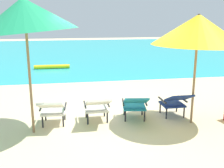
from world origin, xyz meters
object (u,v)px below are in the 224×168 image
object	(u,v)px
lounge_chair_near_left	(97,106)
beach_umbrella_left	(25,15)
beach_umbrella_right	(198,30)
lounge_chair_far_left	(52,109)
lounge_chair_far_right	(175,101)
lounge_chair_near_right	(135,104)
swim_buoy	(52,67)

from	to	relation	value
lounge_chair_near_left	beach_umbrella_left	distance (m)	2.41
beach_umbrella_right	lounge_chair_far_left	bearing A→B (deg)	174.46
lounge_chair_far_left	lounge_chair_far_right	size ratio (longest dim) A/B	1.04
lounge_chair_far_left	beach_umbrella_right	world-z (taller)	beach_umbrella_right
lounge_chair_far_right	lounge_chair_near_right	bearing A→B (deg)	-177.76
lounge_chair_near_left	lounge_chair_far_right	bearing A→B (deg)	0.78
swim_buoy	beach_umbrella_right	world-z (taller)	beach_umbrella_right
lounge_chair_far_right	beach_umbrella_left	world-z (taller)	beach_umbrella_left
lounge_chair_far_left	lounge_chair_near_right	xyz separation A→B (m)	(1.84, 0.02, 0.00)
beach_umbrella_right	swim_buoy	bearing A→B (deg)	115.60
lounge_chair_near_left	lounge_chair_far_right	world-z (taller)	same
lounge_chair_far_left	lounge_chair_near_right	bearing A→B (deg)	0.65
lounge_chair_far_left	beach_umbrella_right	size ratio (longest dim) A/B	0.37
beach_umbrella_right	beach_umbrella_left	bearing A→B (deg)	179.02
swim_buoy	lounge_chair_near_left	distance (m)	6.92
lounge_chair_far_left	lounge_chair_near_left	distance (m)	0.98
swim_buoy	lounge_chair_far_left	distance (m)	6.84
lounge_chair_near_right	beach_umbrella_left	world-z (taller)	beach_umbrella_left
beach_umbrella_left	beach_umbrella_right	xyz separation A→B (m)	(3.46, -0.06, -0.29)
lounge_chair_near_right	lounge_chair_far_right	distance (m)	0.99
lounge_chair_near_left	beach_umbrella_right	world-z (taller)	beach_umbrella_right
lounge_chair_near_right	beach_umbrella_left	distance (m)	2.98
lounge_chair_near_left	lounge_chair_far_right	distance (m)	1.85
swim_buoy	lounge_chair_far_left	xyz separation A→B (m)	(0.34, -6.83, 0.31)
lounge_chair_near_left	beach_umbrella_left	size ratio (longest dim) A/B	0.32
lounge_chair_near_right	beach_umbrella_right	bearing A→B (deg)	-14.48
lounge_chair_far_right	beach_umbrella_left	distance (m)	3.78
swim_buoy	beach_umbrella_right	xyz separation A→B (m)	(3.41, -7.12, 1.98)
swim_buoy	lounge_chair_near_left	size ratio (longest dim) A/B	1.81
beach_umbrella_left	beach_umbrella_right	distance (m)	3.48
swim_buoy	beach_umbrella_right	distance (m)	8.14
swim_buoy	lounge_chair_near_left	xyz separation A→B (m)	(1.31, -6.79, 0.31)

